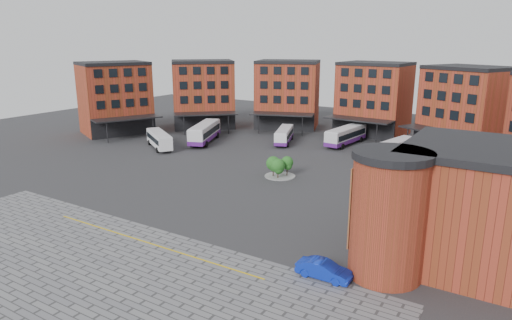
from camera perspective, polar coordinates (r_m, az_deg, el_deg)
The scene contains 13 objects.
ground at distance 56.77m, azimuth -4.67°, elevation -4.75°, with size 160.00×160.00×0.00m, color #28282B.
paving_zone at distance 41.22m, azimuth -21.30°, elevation -13.69°, with size 50.00×22.00×0.02m, color slate.
yellow_line at distance 45.77m, azimuth -13.23°, elevation -10.06°, with size 26.00×0.15×0.02m, color gold.
main_building at distance 89.80m, azimuth 7.47°, elevation 7.21°, with size 94.14×42.48×14.60m.
east_building at distance 42.17m, azimuth 25.60°, elevation -5.65°, with size 17.40×15.40×10.60m.
tree_island at distance 64.46m, azimuth 2.85°, elevation -0.72°, with size 4.40×4.40×2.99m.
bus_a at distance 83.72m, azimuth -12.01°, elevation 2.63°, with size 9.88×7.61×2.91m.
bus_b at distance 87.08m, azimuth -6.43°, elevation 3.46°, with size 7.41×12.77×3.55m.
bus_c at distance 86.10m, azimuth 3.54°, elevation 3.12°, with size 5.62×10.15×2.81m.
bus_d at distance 86.07m, azimuth 11.17°, elevation 3.04°, with size 3.87×11.85×3.28m.
bus_e at distance 78.18m, azimuth 16.99°, elevation 1.37°, with size 4.70×10.99×3.02m.
bus_f at distance 68.59m, azimuth 23.33°, elevation -0.80°, with size 12.70×7.78×3.55m.
blue_car at distance 38.77m, azimuth 8.48°, elevation -13.41°, with size 1.60×4.58×1.51m, color #0D28B3.
Camera 1 is at (32.10, -42.78, 19.02)m, focal length 32.00 mm.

